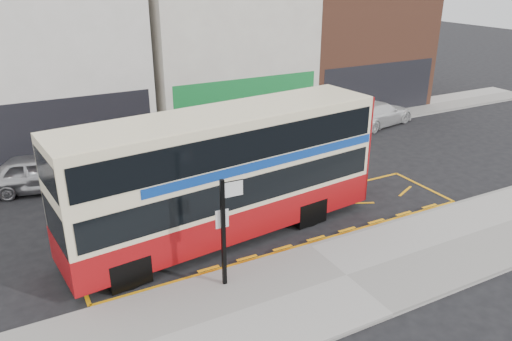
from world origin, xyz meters
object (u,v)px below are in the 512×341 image
car_silver (41,173)px  car_white (378,113)px  double_decker_bus (225,173)px  street_tree_right (276,69)px  bus_stop_post (225,223)px  car_grey (233,138)px

car_silver → car_white: (18.30, 0.64, -0.06)m
double_decker_bus → car_silver: size_ratio=2.47×
street_tree_right → bus_stop_post: bearing=-124.9°
car_grey → car_white: size_ratio=0.77×
bus_stop_post → double_decker_bus: bearing=67.6°
car_silver → car_white: 18.31m
car_white → car_silver: bearing=79.8°
bus_stop_post → car_silver: bearing=114.2°
double_decker_bus → car_silver: double_decker_bus is taller
car_silver → car_grey: 9.06m
car_silver → double_decker_bus: bearing=-129.4°
double_decker_bus → bus_stop_post: bearing=-121.1°
double_decker_bus → car_white: size_ratio=2.30×
bus_stop_post → car_white: 17.79m
bus_stop_post → street_tree_right: (9.02, 12.96, 1.21)m
bus_stop_post → car_white: size_ratio=0.67×
double_decker_bus → street_tree_right: 12.80m
bus_stop_post → street_tree_right: bearing=57.5°
double_decker_bus → car_silver: bearing=120.6°
double_decker_bus → street_tree_right: size_ratio=2.30×
street_tree_right → car_grey: bearing=-146.8°
street_tree_right → car_silver: bearing=-165.9°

